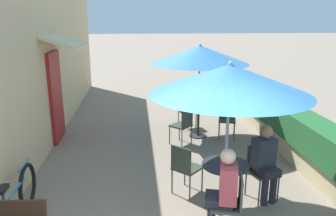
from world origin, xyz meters
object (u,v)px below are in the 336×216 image
cafe_chair_near_back (260,167)px  seated_patron_near_back (265,160)px  cafe_chair_near_right (232,201)px  coffee_cup_near (224,163)px  patio_umbrella_near (230,79)px  patio_umbrella_mid (200,55)px  cafe_chair_mid_back (185,109)px  cafe_chair_mid_right (227,117)px  patio_table_near (225,177)px  cafe_chair_mid_left (183,123)px  patio_table_mid (198,117)px  seated_patron_near_right (224,189)px  cafe_chair_near_left (185,166)px  bicycle_leaning (15,205)px

cafe_chair_near_back → seated_patron_near_back: 0.20m
cafe_chair_near_right → coffee_cup_near: (0.05, 0.65, 0.25)m
patio_umbrella_near → cafe_chair_near_right: (-0.10, -0.69, -1.49)m
patio_umbrella_mid → cafe_chair_mid_back: (-0.24, 0.66, -1.49)m
cafe_chair_mid_right → cafe_chair_mid_back: bearing=-23.7°
patio_table_near → patio_umbrella_near: (-0.00, 0.00, 1.51)m
cafe_chair_mid_left → cafe_chair_mid_back: 1.21m
patio_umbrella_near → patio_table_near: bearing=0.0°
cafe_chair_mid_back → cafe_chair_near_right: bearing=-14.5°
patio_table_near → patio_table_mid: 3.16m
coffee_cup_near → patio_umbrella_mid: (0.23, 3.20, 1.24)m
seated_patron_near_right → cafe_chair_mid_back: size_ratio=1.44×
patio_umbrella_mid → cafe_chair_mid_left: (-0.45, -0.54, -1.49)m
seated_patron_near_back → coffee_cup_near: 0.76m
cafe_chair_near_left → patio_table_mid: bearing=119.2°
patio_table_near → coffee_cup_near: (-0.04, -0.05, 0.26)m
cafe_chair_near_back → seated_patron_near_back: seated_patron_near_back is taller
bicycle_leaning → seated_patron_near_back: bearing=5.9°
seated_patron_near_right → patio_table_mid: size_ratio=1.74×
patio_umbrella_near → seated_patron_near_back: (0.68, 0.16, -1.32)m
cafe_chair_near_left → cafe_chair_near_back: same height
cafe_chair_near_right → cafe_chair_mid_back: size_ratio=1.00×
patio_table_near → cafe_chair_near_right: size_ratio=0.83×
patio_table_near → patio_table_mid: size_ratio=1.00×
seated_patron_near_back → bicycle_leaning: seated_patron_near_back is taller
cafe_chair_near_back → bicycle_leaning: 3.69m
patio_umbrella_mid → seated_patron_near_right: bearing=-95.8°
cafe_chair_mid_left → coffee_cup_near: bearing=-129.3°
cafe_chair_near_right → patio_umbrella_mid: size_ratio=0.38×
patio_umbrella_near → patio_umbrella_mid: same height
seated_patron_near_back → coffee_cup_near: seated_patron_near_back is taller
cafe_chair_near_back → patio_table_mid: (-0.47, 2.90, -0.02)m
cafe_chair_near_right → patio_umbrella_mid: (0.28, 3.85, 1.49)m
cafe_chair_near_left → cafe_chair_mid_left: same height
cafe_chair_near_back → patio_table_mid: cafe_chair_near_back is taller
patio_umbrella_near → cafe_chair_mid_left: size_ratio=2.63×
patio_umbrella_mid → seated_patron_near_back: bearing=-80.6°
cafe_chair_near_right → seated_patron_near_right: (-0.11, 0.03, 0.17)m
patio_umbrella_near → seated_patron_near_back: 1.49m
patio_table_near → seated_patron_near_right: (-0.21, -0.67, 0.19)m
patio_table_near → bicycle_leaning: size_ratio=0.40×
seated_patron_near_back → cafe_chair_mid_left: (-0.95, 2.46, -0.17)m
cafe_chair_mid_back → patio_table_mid: bearing=6.3°
cafe_chair_mid_back → bicycle_leaning: (-2.94, -4.07, -0.15)m
cafe_chair_near_right → coffee_cup_near: size_ratio=9.67×
patio_umbrella_near → cafe_chair_near_back: bearing=22.0°
patio_umbrella_mid → cafe_chair_mid_left: patio_umbrella_mid is taller
cafe_chair_near_right → cafe_chair_near_back: same height
cafe_chair_near_back → cafe_chair_mid_right: size_ratio=1.00×
patio_table_near → bicycle_leaning: 3.02m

